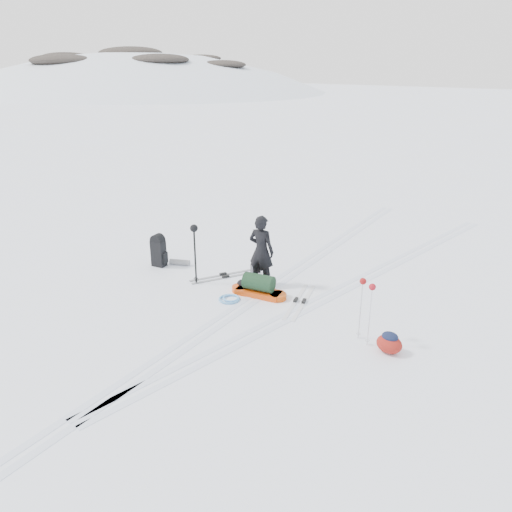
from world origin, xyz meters
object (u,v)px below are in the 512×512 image
(expedition_rucksack, at_px, (161,251))
(ski_poles_black, at_px, (194,236))
(skier, at_px, (261,251))
(pulk_sled, at_px, (259,287))

(expedition_rucksack, bearing_deg, ski_poles_black, -20.19)
(skier, xyz_separation_m, ski_poles_black, (-1.32, -0.87, 0.35))
(skier, height_order, expedition_rucksack, skier)
(ski_poles_black, bearing_deg, expedition_rucksack, 148.68)
(skier, bearing_deg, expedition_rucksack, 4.78)
(ski_poles_black, bearing_deg, pulk_sled, -8.05)
(skier, distance_m, expedition_rucksack, 2.92)
(pulk_sled, distance_m, expedition_rucksack, 3.12)
(skier, relative_size, ski_poles_black, 1.17)
(expedition_rucksack, bearing_deg, pulk_sled, -8.04)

